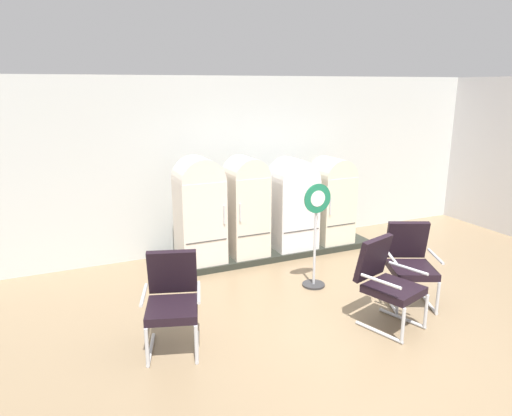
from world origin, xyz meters
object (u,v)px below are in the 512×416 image
Objects in this scene: armchair_left at (172,297)px; sign_stand at (315,240)px; refrigerator_0 at (200,207)px; refrigerator_2 at (293,201)px; armchair_right at (410,260)px; refrigerator_1 at (246,203)px; armchair_center at (386,279)px; refrigerator_3 at (332,197)px.

armchair_left is 2.32m from sign_stand.
refrigerator_2 is at bearing 0.28° from refrigerator_0.
armchair_right is 1.26m from sign_stand.
refrigerator_1 reaches higher than armchair_center.
refrigerator_3 is (0.77, 0.02, -0.02)m from refrigerator_2.
armchair_right is at bearing -46.73° from refrigerator_0.
armchair_center is (1.43, -2.61, -0.39)m from refrigerator_0.
sign_stand reaches higher than armchair_left.
armchair_right is at bearing -45.55° from sign_stand.
sign_stand is (0.46, -1.36, -0.26)m from refrigerator_1.
sign_stand is at bearing 98.78° from armchair_center.
refrigerator_0 reaches higher than refrigerator_2.
armchair_left is at bearing -130.22° from refrigerator_1.
armchair_right is at bearing -96.86° from refrigerator_3.
armchair_center is at bearing -109.97° from refrigerator_3.
armchair_left is at bearing -148.29° from refrigerator_3.
armchair_center is 0.70× the size of sign_stand.
sign_stand is at bearing -105.73° from refrigerator_2.
armchair_left is 3.09m from armchair_right.
refrigerator_3 is 1.80m from sign_stand.
refrigerator_3 is 1.41× the size of armchair_left.
refrigerator_0 is 3.11m from armchair_right.
refrigerator_1 is 2.65m from armchair_right.
armchair_center is (-0.19, -2.62, -0.32)m from refrigerator_2.
refrigerator_1 is 1.07× the size of sign_stand.
refrigerator_1 is at bearing 104.00° from armchair_center.
refrigerator_3 is at bearing 83.14° from armchair_right.
refrigerator_2 is at bearing -0.23° from refrigerator_1.
refrigerator_2 is 0.77m from refrigerator_3.
armchair_right is (3.08, -0.19, 0.00)m from armchair_left.
refrigerator_3 is at bearing 70.03° from armchair_center.
refrigerator_2 reaches higher than armchair_center.
refrigerator_0 reaches higher than armchair_right.
refrigerator_0 is 1.03× the size of refrigerator_1.
refrigerator_0 is at bearing 118.67° from armchair_center.
sign_stand reaches higher than armchair_center.
refrigerator_1 is at bearing 108.66° from sign_stand.
refrigerator_1 is 2.73m from armchair_center.
refrigerator_3 is 1.41× the size of armchair_right.
sign_stand is at bearing -71.34° from refrigerator_1.
refrigerator_3 is (1.61, 0.01, -0.07)m from refrigerator_1.
armchair_center is at bearing -151.76° from armchair_right.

